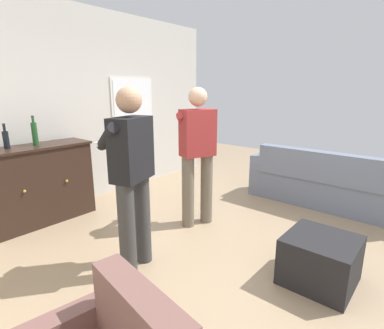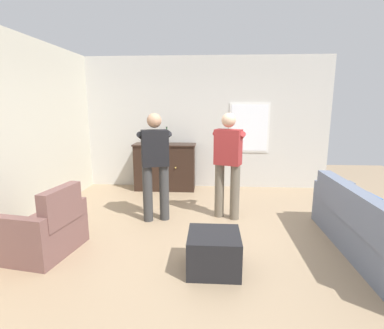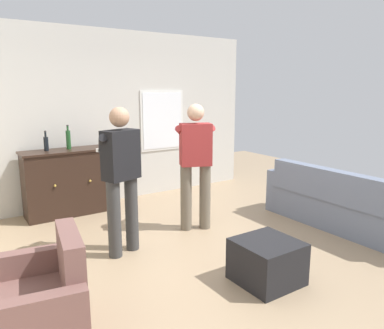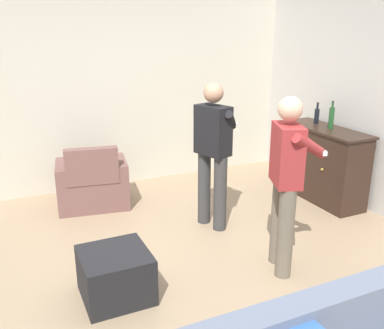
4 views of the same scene
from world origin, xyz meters
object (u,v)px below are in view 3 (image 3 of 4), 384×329
Objects in this scene: ottoman at (267,261)px; bottle_wine_green at (68,139)px; bottle_liquor_amber at (46,143)px; armchair at (42,309)px; sideboard_cabinet at (69,182)px; person_standing_left at (121,174)px; couch at (342,207)px; person_standing_right at (195,161)px.

bottle_wine_green is at bearing 107.15° from ottoman.
ottoman is at bearing -72.85° from bottle_wine_green.
bottle_liquor_amber is 0.51× the size of ottoman.
sideboard_cabinet is (1.02, 2.88, 0.21)m from armchair.
ottoman is at bearing -7.13° from armchair.
bottle_liquor_amber is at bearing 102.21° from person_standing_left.
couch is 3.99m from bottle_wine_green.
bottle_liquor_amber is (-3.11, 2.75, 0.78)m from couch.
person_standing_left reaches higher than couch.
couch is 1.41× the size of person_standing_left.
sideboard_cabinet is 1.78m from person_standing_left.
couch is at bearing -19.71° from person_standing_left.
armchair is 0.58× the size of person_standing_right.
ottoman is (0.97, -3.16, -0.92)m from bottle_wine_green.
bottle_liquor_amber is (0.76, 2.93, 0.81)m from armchair.
person_standing_left reaches higher than armchair.
ottoman is 1.82m from person_standing_left.
person_standing_right is (0.22, 1.58, 0.73)m from ottoman.
person_standing_right is at bearing -52.84° from bottle_wine_green.
armchair is 3.34× the size of bottle_liquor_amber.
person_standing_left is (0.38, -1.78, -0.16)m from bottle_liquor_amber.
armchair is 2.70m from person_standing_right.
person_standing_right reaches higher than bottle_wine_green.
bottle_liquor_amber is at bearing 75.55° from armchair.
sideboard_cabinet is 0.66m from bottle_liquor_amber.
person_standing_right is at bearing -46.85° from bottle_liquor_amber.
sideboard_cabinet is 3.63× the size of bottle_wine_green.
couch is at bearing 2.64° from armchair.
couch is at bearing -41.55° from bottle_liquor_amber.
bottle_wine_green is 1.23× the size of bottle_liquor_amber.
person_standing_left is (0.07, -1.75, -0.20)m from bottle_wine_green.
couch is 3.92m from sideboard_cabinet.
person_standing_left reaches higher than bottle_liquor_amber.
couch is at bearing 13.39° from ottoman.
bottle_wine_green is 0.21× the size of person_standing_right.
person_standing_left is (0.12, -1.72, 0.44)m from sideboard_cabinet.
bottle_wine_green reaches higher than bottle_liquor_amber.
person_standing_left reaches higher than bottle_wine_green.
sideboard_cabinet is at bearing 70.44° from armchair.
person_standing_right is at bearing -51.38° from sideboard_cabinet.
armchair is 3.13m from bottle_liquor_amber.
person_standing_left is at bearing -171.49° from person_standing_right.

